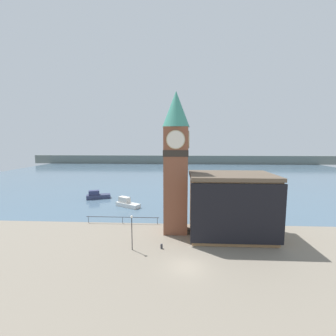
{
  "coord_description": "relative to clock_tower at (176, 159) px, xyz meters",
  "views": [
    {
      "loc": [
        -0.85,
        -22.58,
        13.24
      ],
      "look_at": [
        -2.39,
        7.22,
        9.74
      ],
      "focal_mm": 24.0,
      "sensor_mm": 36.0,
      "label": 1
    }
  ],
  "objects": [
    {
      "name": "pier_building",
      "position": [
        7.73,
        -1.22,
        -6.34
      ],
      "size": [
        11.55,
        7.85,
        8.83
      ],
      "color": "#9E754C",
      "rests_on": "ground_plane"
    },
    {
      "name": "boat_far",
      "position": [
        -18.63,
        18.25,
        -10.06
      ],
      "size": [
        5.66,
        3.58,
        1.96
      ],
      "rotation": [
        0.0,
        0.0,
        0.35
      ],
      "color": "#333856",
      "rests_on": "water"
    },
    {
      "name": "ground_plane",
      "position": [
        1.38,
        -9.61,
        -10.77
      ],
      "size": [
        160.0,
        160.0,
        0.0
      ],
      "primitive_type": "plane",
      "color": "gray"
    },
    {
      "name": "lamp_post",
      "position": [
        -5.23,
        -6.19,
        -7.76
      ],
      "size": [
        0.32,
        0.32,
        4.38
      ],
      "color": "black",
      "rests_on": "ground_plane"
    },
    {
      "name": "clock_tower",
      "position": [
        0.0,
        0.0,
        0.0
      ],
      "size": [
        3.89,
        3.89,
        20.28
      ],
      "color": "brown",
      "rests_on": "ground_plane"
    },
    {
      "name": "water",
      "position": [
        1.38,
        62.89,
        -10.78
      ],
      "size": [
        160.0,
        120.0,
        0.0
      ],
      "color": "slate",
      "rests_on": "ground_plane"
    },
    {
      "name": "boat_near",
      "position": [
        -10.21,
        12.11,
        -10.08
      ],
      "size": [
        5.49,
        4.1,
        1.94
      ],
      "rotation": [
        0.0,
        0.0,
        -0.51
      ],
      "color": "silver",
      "rests_on": "water"
    },
    {
      "name": "mooring_bollard_near",
      "position": [
        -1.65,
        -5.66,
        -10.44
      ],
      "size": [
        0.3,
        0.3,
        0.62
      ],
      "color": "#2D2D33",
      "rests_on": "ground_plane"
    },
    {
      "name": "far_shoreline",
      "position": [
        1.38,
        102.89,
        -8.27
      ],
      "size": [
        180.0,
        3.0,
        5.0
      ],
      "color": "slate",
      "rests_on": "water"
    },
    {
      "name": "pier_railing",
      "position": [
        -8.69,
        2.64,
        -9.81
      ],
      "size": [
        11.97,
        0.08,
        1.09
      ],
      "color": "#333338",
      "rests_on": "ground_plane"
    }
  ]
}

